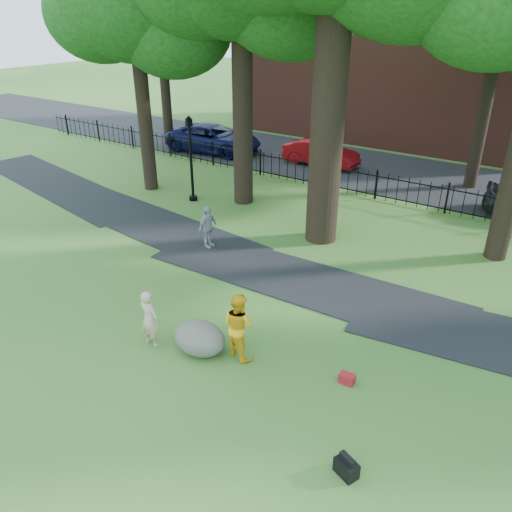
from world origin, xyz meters
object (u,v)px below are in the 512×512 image
Objects in this scene: man at (239,326)px; boulder at (199,336)px; red_sedan at (321,153)px; woman at (149,318)px; lamppost at (191,160)px.

man reaches higher than boulder.
boulder is 0.34× the size of red_sedan.
boulder is 16.43m from red_sedan.
red_sedan is at bearing -56.51° from man.
woman is at bearing -167.33° from red_sedan.
red_sedan is (2.04, 7.79, -1.10)m from lamppost.
lamppost is at bearing 164.58° from red_sedan.
man reaches higher than red_sedan.
lamppost is (-5.89, 8.36, 1.00)m from woman.
woman is 1.29m from boulder.
lamppost is 0.90× the size of red_sedan.
red_sedan is at bearing 96.43° from lamppost.
boulder is (-0.91, -0.38, -0.45)m from man.
lamppost is (-7.94, 7.49, 0.91)m from man.
red_sedan is (-4.98, 15.66, 0.26)m from boulder.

